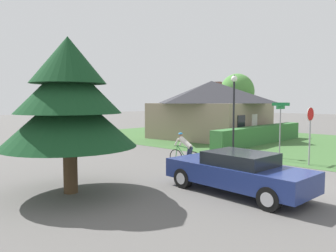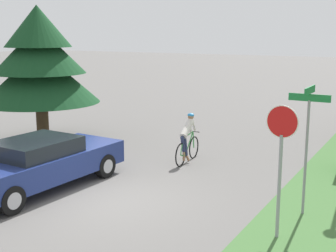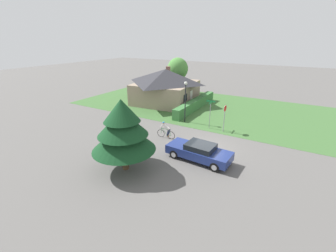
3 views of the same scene
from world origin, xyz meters
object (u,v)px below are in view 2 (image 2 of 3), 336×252
object	(u,v)px
street_name_sign	(308,128)
stop_sign	(281,147)
sedan_left_lane	(40,163)
conifer_tall_near	(39,62)
cyclist	(187,139)

from	to	relation	value
street_name_sign	stop_sign	bearing A→B (deg)	-95.92
sedan_left_lane	stop_sign	xyz separation A→B (m)	(6.30, 0.09, 1.17)
stop_sign	conifer_tall_near	bearing A→B (deg)	-15.64
cyclist	sedan_left_lane	bearing A→B (deg)	148.49
cyclist	street_name_sign	world-z (taller)	street_name_sign
cyclist	stop_sign	world-z (taller)	stop_sign
sedan_left_lane	stop_sign	bearing A→B (deg)	-85.73
street_name_sign	cyclist	bearing A→B (deg)	148.90
sedan_left_lane	street_name_sign	world-z (taller)	street_name_sign
cyclist	stop_sign	size ratio (longest dim) A/B	0.66
stop_sign	street_name_sign	world-z (taller)	street_name_sign
sedan_left_lane	street_name_sign	bearing A→B (deg)	-72.69
stop_sign	street_name_sign	xyz separation A→B (m)	(0.16, 1.50, 0.13)
cyclist	stop_sign	distance (m)	5.85
sedan_left_lane	conifer_tall_near	xyz separation A→B (m)	(-3.67, 3.93, 2.30)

